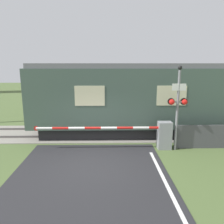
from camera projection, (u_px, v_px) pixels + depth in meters
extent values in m
plane|color=#4C6033|center=(92.00, 164.00, 8.47)|extent=(80.00, 80.00, 0.00)
cube|color=gray|center=(97.00, 133.00, 12.20)|extent=(36.00, 3.20, 0.03)
cube|color=#595451|center=(96.00, 136.00, 11.48)|extent=(36.00, 0.08, 0.10)
cube|color=#595451|center=(97.00, 128.00, 12.89)|extent=(36.00, 0.08, 0.10)
cube|color=black|center=(162.00, 128.00, 12.21)|extent=(13.08, 2.37, 0.60)
cube|color=#42564C|center=(164.00, 96.00, 11.83)|extent=(14.22, 2.79, 2.99)
cube|color=slate|center=(166.00, 66.00, 11.49)|extent=(13.94, 2.57, 0.24)
cube|color=beige|center=(172.00, 96.00, 10.41)|extent=(1.42, 0.02, 0.96)
cube|color=beige|center=(90.00, 96.00, 10.33)|extent=(1.42, 0.02, 0.96)
cube|color=gray|center=(164.00, 135.00, 9.88)|extent=(0.60, 0.44, 1.26)
cylinder|color=gray|center=(165.00, 128.00, 9.80)|extent=(0.16, 0.16, 0.18)
cylinder|color=red|center=(157.00, 128.00, 9.79)|extent=(0.72, 0.11, 0.11)
cylinder|color=white|center=(141.00, 128.00, 9.78)|extent=(0.72, 0.11, 0.11)
cylinder|color=red|center=(125.00, 128.00, 9.76)|extent=(0.72, 0.11, 0.11)
cylinder|color=white|center=(109.00, 128.00, 9.75)|extent=(0.72, 0.11, 0.11)
cylinder|color=red|center=(93.00, 128.00, 9.74)|extent=(0.72, 0.11, 0.11)
cylinder|color=white|center=(77.00, 128.00, 9.72)|extent=(0.72, 0.11, 0.11)
cylinder|color=red|center=(60.00, 128.00, 9.71)|extent=(0.72, 0.11, 0.11)
cylinder|color=white|center=(44.00, 128.00, 9.70)|extent=(0.72, 0.11, 0.11)
cylinder|color=red|center=(36.00, 128.00, 9.69)|extent=(0.20, 0.02, 0.20)
cylinder|color=gray|center=(177.00, 111.00, 9.51)|extent=(0.11, 0.11, 3.54)
cube|color=gray|center=(178.00, 102.00, 9.42)|extent=(0.67, 0.07, 0.07)
sphere|color=red|center=(172.00, 102.00, 9.37)|extent=(0.24, 0.24, 0.24)
sphere|color=red|center=(185.00, 102.00, 9.38)|extent=(0.24, 0.24, 0.24)
cylinder|color=black|center=(171.00, 102.00, 9.47)|extent=(0.30, 0.06, 0.30)
cylinder|color=black|center=(184.00, 101.00, 9.48)|extent=(0.30, 0.06, 0.30)
cube|color=white|center=(179.00, 87.00, 9.25)|extent=(0.59, 0.02, 0.30)
sphere|color=black|center=(180.00, 68.00, 9.12)|extent=(0.18, 0.18, 0.18)
cube|color=#4C4C51|center=(218.00, 137.00, 9.95)|extent=(4.00, 0.06, 1.10)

